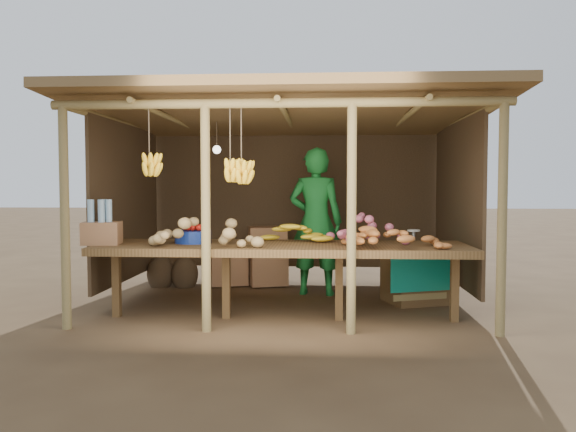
{
  "coord_description": "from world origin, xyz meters",
  "views": [
    {
      "loc": [
        0.44,
        -6.84,
        1.41
      ],
      "look_at": [
        0.0,
        0.0,
        1.05
      ],
      "focal_mm": 35.0,
      "sensor_mm": 36.0,
      "label": 1
    }
  ],
  "objects": [
    {
      "name": "vendor",
      "position": [
        0.33,
        0.45,
        0.96
      ],
      "size": [
        0.75,
        0.54,
        1.91
      ],
      "primitive_type": "imported",
      "rotation": [
        0.0,
        0.0,
        3.01
      ],
      "color": "#1A762C",
      "rests_on": "ground"
    },
    {
      "name": "sweet_potato_heap",
      "position": [
        1.14,
        -1.13,
        0.98
      ],
      "size": [
        1.13,
        0.89,
        0.36
      ],
      "primitive_type": null,
      "rotation": [
        0.0,
        0.0,
        -0.35
      ],
      "color": "#C37132",
      "rests_on": "counter"
    },
    {
      "name": "tomato_basin",
      "position": [
        -0.98,
        -0.86,
        0.88
      ],
      "size": [
        0.39,
        0.39,
        0.2
      ],
      "rotation": [
        0.0,
        0.0,
        -0.22
      ],
      "color": "navy",
      "rests_on": "counter"
    },
    {
      "name": "banana_pile",
      "position": [
        0.11,
        -0.63,
        0.98
      ],
      "size": [
        0.75,
        0.6,
        0.35
      ],
      "primitive_type": null,
      "rotation": [
        0.0,
        0.0,
        0.36
      ],
      "color": "gold",
      "rests_on": "counter"
    },
    {
      "name": "carton_stack",
      "position": [
        -0.54,
        1.02,
        0.36
      ],
      "size": [
        1.16,
        0.52,
        0.82
      ],
      "color": "#976843",
      "rests_on": "ground"
    },
    {
      "name": "counter",
      "position": [
        0.0,
        -0.95,
        0.74
      ],
      "size": [
        3.9,
        1.05,
        0.8
      ],
      "color": "brown",
      "rests_on": "ground"
    },
    {
      "name": "bottle_box",
      "position": [
        -1.9,
        -1.08,
        0.98
      ],
      "size": [
        0.42,
        0.35,
        0.48
      ],
      "color": "#976843",
      "rests_on": "counter"
    },
    {
      "name": "onion_heap",
      "position": [
        0.91,
        -0.85,
        0.98
      ],
      "size": [
        1.02,
        0.79,
        0.36
      ],
      "primitive_type": null,
      "rotation": [
        0.0,
        0.0,
        0.3
      ],
      "color": "#B7596E",
      "rests_on": "counter"
    },
    {
      "name": "tarp_crate",
      "position": [
        1.56,
        0.02,
        0.37
      ],
      "size": [
        0.93,
        0.87,
        0.91
      ],
      "color": "brown",
      "rests_on": "ground"
    },
    {
      "name": "stall_structure",
      "position": [
        -0.06,
        0.08,
        1.92
      ],
      "size": [
        4.7,
        3.5,
        2.43
      ],
      "color": "olive",
      "rests_on": "ground"
    },
    {
      "name": "potato_heap",
      "position": [
        -0.77,
        -1.2,
        0.99
      ],
      "size": [
        1.25,
        0.94,
        0.37
      ],
      "primitive_type": null,
      "rotation": [
        0.0,
        0.0,
        -0.27
      ],
      "color": "#A58955",
      "rests_on": "counter"
    },
    {
      "name": "ground",
      "position": [
        0.0,
        0.0,
        0.0
      ],
      "size": [
        60.0,
        60.0,
        0.0
      ],
      "primitive_type": "plane",
      "color": "brown",
      "rests_on": "ground"
    },
    {
      "name": "burlap_sacks",
      "position": [
        -1.68,
        0.87,
        0.22
      ],
      "size": [
        0.72,
        0.38,
        0.51
      ],
      "color": "#4C3823",
      "rests_on": "ground"
    }
  ]
}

